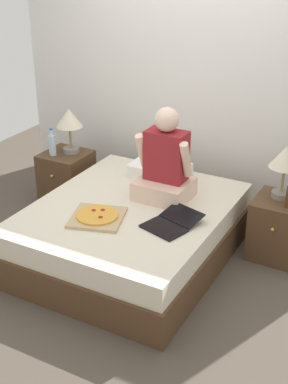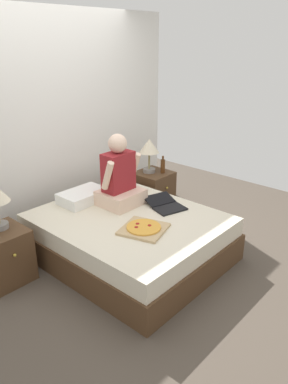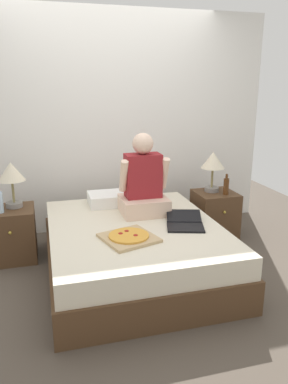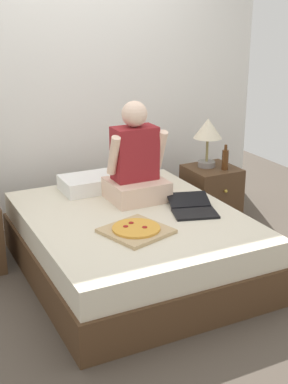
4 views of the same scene
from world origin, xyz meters
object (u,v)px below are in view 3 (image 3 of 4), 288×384
Objects in this scene: lamp_on_left_nightstand at (11,175)px; person_seated at (143,184)px; lamp_on_right_nightstand at (213,163)px; beer_bottle at (226,186)px; nightstand_left at (13,234)px; bed at (134,249)px; nightstand_right at (215,214)px; laptop at (185,223)px; pizza_box at (129,237)px.

lamp_on_left_nightstand is 0.58× the size of person_seated.
lamp_on_right_nightstand is 0.29m from beer_bottle.
lamp_on_left_nightstand is at bearing 51.38° from nightstand_left.
bed is at bearing -119.43° from person_seated.
lamp_on_right_nightstand is (2.16, 0.05, 0.59)m from nightstand_left.
lamp_on_left_nightstand reaches higher than bed.
lamp_on_left_nightstand is at bearing 178.66° from nightstand_right.
bed is 0.52m from laptop.
pizza_box reaches higher than bed.
pizza_box is at bearing -163.27° from laptop.
beer_bottle reaches higher than bed.
pizza_box is (-0.29, -0.61, -0.27)m from person_seated.
nightstand_right is 0.38m from beer_bottle.
nightstand_right is at bearing 18.34° from person_seated.
lamp_on_right_nightstand is (-0.03, 0.05, 0.59)m from nightstand_right.
beer_bottle is 1.53m from pizza_box.
bed is 1.38m from lamp_on_left_nightstand.
lamp_on_left_nightstand is 1.96× the size of beer_bottle.
bed is at bearing -156.58° from beer_bottle.
bed is at bearing 161.29° from laptop.
pizza_box is at bearing -115.37° from person_seated.
nightstand_right is 1.07× the size of laptop.
nightstand_left is 0.67× the size of person_seated.
laptop reaches higher than pizza_box.
nightstand_right is (1.09, 0.60, 0.03)m from bed.
bed is 1.39m from lamp_on_right_nightstand.
lamp_on_left_nightstand is 1.72m from laptop.
person_seated is 0.58m from laptop.
beer_bottle is (1.16, 0.50, 0.39)m from bed.
bed is 3.71× the size of pizza_box.
lamp_on_left_nightstand is at bearing 148.17° from bed.
lamp_on_right_nightstand is at bearing 0.00° from lamp_on_left_nightstand.
lamp_on_left_nightstand and lamp_on_right_nightstand have the same top height.
beer_bottle reaches higher than nightstand_left.
lamp_on_right_nightstand is (1.06, 0.65, 0.62)m from bed.
lamp_on_right_nightstand is 0.58× the size of person_seated.
lamp_on_left_nightstand reaches higher than laptop.
lamp_on_right_nightstand is 1.96× the size of beer_bottle.
person_seated is at bearing -161.66° from nightstand_right.
pizza_box is (-0.12, -0.31, 0.26)m from bed.
nightstand_right is at bearing 28.91° from bed.
lamp_on_left_nightstand is (-1.05, 0.65, 0.62)m from bed.
beer_bottle reaches higher than laptop.
lamp_on_right_nightstand is 0.92× the size of laptop.
laptop is (1.52, -0.75, 0.23)m from nightstand_left.
lamp_on_left_nightstand is at bearing 176.13° from beer_bottle.
beer_bottle is 0.99m from laptop.
beer_bottle reaches higher than nightstand_right.
beer_bottle reaches higher than pizza_box.
nightstand_left is 1.39m from person_seated.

